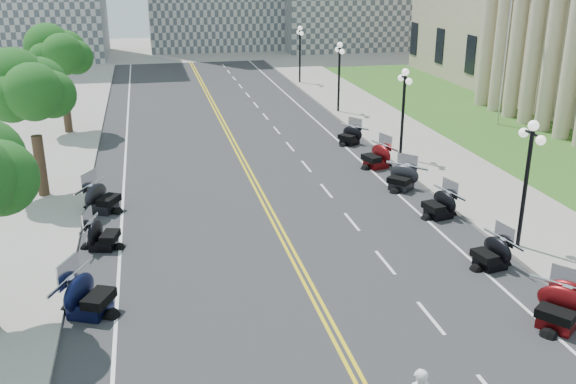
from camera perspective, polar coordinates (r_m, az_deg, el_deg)
ground at (r=19.85m, az=3.95°, el=-12.14°), size 160.00×160.00×0.00m
road at (r=28.56m, az=-1.67°, el=-1.69°), size 16.00×90.00×0.01m
centerline_yellow_a at (r=28.54m, az=-1.90°, el=-1.70°), size 0.12×90.00×0.00m
centerline_yellow_b at (r=28.58m, az=-1.43°, el=-1.66°), size 0.12×90.00×0.00m
edge_line_north at (r=30.33m, az=10.29°, el=-0.69°), size 0.12×90.00×0.00m
edge_line_south at (r=28.16m, az=-14.57°, el=-2.67°), size 0.12×90.00×0.00m
lane_dash_6 at (r=20.87m, az=12.57°, el=-10.85°), size 0.12×2.00×0.00m
lane_dash_7 at (r=24.09m, az=8.63°, el=-6.19°), size 0.12×2.00×0.00m
lane_dash_8 at (r=27.52m, az=5.69°, el=-2.64°), size 0.12×2.00×0.00m
lane_dash_9 at (r=31.08m, az=3.43°, el=0.12°), size 0.12×2.00×0.00m
lane_dash_10 at (r=34.74m, az=1.64°, el=2.30°), size 0.12×2.00×0.00m
lane_dash_11 at (r=38.46m, az=0.18°, el=4.07°), size 0.12×2.00×0.00m
lane_dash_12 at (r=42.24m, az=-1.01°, el=5.51°), size 0.12×2.00×0.00m
lane_dash_13 at (r=46.05m, az=-2.02°, el=6.72°), size 0.12×2.00×0.00m
lane_dash_14 at (r=49.89m, az=-2.87°, el=7.74°), size 0.12×2.00×0.00m
lane_dash_15 at (r=53.76m, az=-3.61°, el=8.61°), size 0.12×2.00×0.00m
lane_dash_16 at (r=57.64m, az=-4.25°, el=9.37°), size 0.12×2.00×0.00m
lane_dash_17 at (r=61.54m, az=-4.81°, el=10.03°), size 0.12×2.00×0.00m
lane_dash_18 at (r=65.45m, az=-5.31°, el=10.61°), size 0.12×2.00×0.00m
lane_dash_19 at (r=69.38m, az=-5.75°, el=11.12°), size 0.12×2.00×0.00m
sidewalk_north at (r=32.07m, az=17.08°, el=-0.00°), size 5.00×90.00×0.15m
sidewalk_south at (r=28.65m, az=-22.79°, el=-3.11°), size 5.00×90.00×0.15m
lawn at (r=42.14m, az=20.21°, el=4.29°), size 9.00×60.00×0.10m
street_lamp_2 at (r=25.49m, az=20.35°, el=0.53°), size 0.50×1.20×4.90m
street_lamp_3 at (r=35.72m, az=10.17°, el=6.80°), size 0.50×1.20×4.90m
street_lamp_4 at (r=46.80m, az=4.56°, el=10.12°), size 0.50×1.20×4.90m
street_lamp_5 at (r=58.24m, az=1.06°, el=12.11°), size 0.50×1.20×4.90m
flagpole at (r=44.81m, az=18.81°, el=11.82°), size 1.10×0.20×10.00m
tree_3 at (r=31.05m, az=-21.87°, el=7.79°), size 4.80×4.80×9.20m
tree_4 at (r=42.78m, az=-19.57°, el=11.05°), size 4.80×4.80×9.20m
motorcycle_n_5 at (r=21.24m, az=23.02°, el=-9.34°), size 2.83×2.83×1.42m
motorcycle_n_6 at (r=24.34m, az=17.63°, el=-5.05°), size 2.11×2.11×1.27m
motorcycle_n_7 at (r=28.43m, az=13.30°, el=-0.95°), size 2.22×2.22×1.31m
motorcycle_n_8 at (r=31.50m, az=10.08°, el=1.38°), size 2.70×2.70×1.34m
motorcycle_n_9 at (r=34.69m, az=7.86°, el=3.29°), size 2.49×2.49×1.41m
motorcycle_n_10 at (r=38.98m, az=5.51°, el=5.13°), size 2.48×2.48×1.25m
motorcycle_s_6 at (r=21.17m, az=-17.32°, el=-8.58°), size 2.83×2.83×1.49m
motorcycle_s_7 at (r=25.72m, az=-16.19°, el=-3.52°), size 2.23×2.23×1.27m
motorcycle_s_8 at (r=29.42m, az=-16.21°, el=-0.37°), size 2.79×2.79×1.44m
cyclist_rider at (r=14.88m, az=11.67°, el=-15.39°), size 0.64×0.42×1.75m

